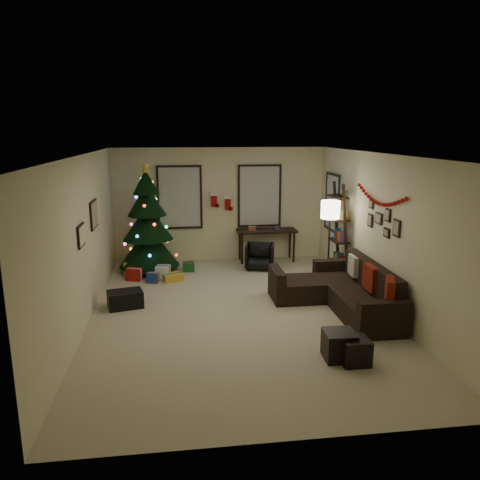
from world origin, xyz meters
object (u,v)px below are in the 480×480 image
Objects in this scene: sofa at (342,292)px; bookshelf at (340,234)px; christmas_tree at (148,226)px; desk_chair at (260,256)px; desk at (267,233)px.

bookshelf reaches higher than sofa.
sofa is 1.71m from bookshelf.
bookshelf is (3.97, -1.23, -0.02)m from christmas_tree.
sofa is 4.30× the size of desk_chair.
christmas_tree is at bearing 142.39° from sofa.
desk_chair is (-1.05, 2.54, 0.03)m from sofa.
bookshelf is (0.44, 1.49, 0.73)m from sofa.
bookshelf is at bearing -54.75° from desk.
bookshelf is (1.21, -1.71, 0.32)m from desk.
desk is (2.76, 0.48, -0.34)m from christmas_tree.
desk is at bearing 125.25° from bookshelf.
desk_chair is at bearing -4.03° from christmas_tree.
bookshelf is (1.49, -1.06, 0.70)m from desk_chair.
sofa is 2.75m from desk_chair.
desk reaches higher than desk_chair.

